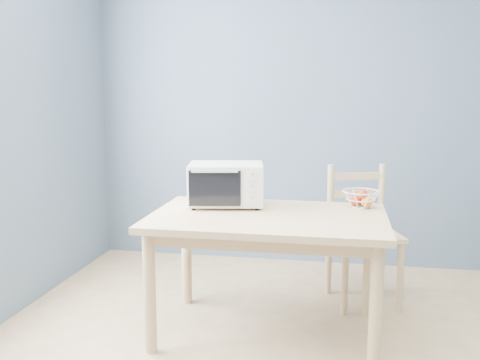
% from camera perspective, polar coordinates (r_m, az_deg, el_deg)
% --- Properties ---
extents(room, '(4.01, 4.51, 2.61)m').
position_cam_1_polar(room, '(2.32, 8.08, 4.93)').
color(room, tan).
rests_on(room, ground).
extents(dining_table, '(1.40, 0.90, 0.75)m').
position_cam_1_polar(dining_table, '(3.23, 2.99, -5.46)').
color(dining_table, tan).
rests_on(dining_table, ground).
extents(toaster_oven, '(0.52, 0.41, 0.28)m').
position_cam_1_polar(toaster_oven, '(3.41, -1.81, -0.40)').
color(toaster_oven, white).
rests_on(toaster_oven, dining_table).
extents(fruit_basket, '(0.31, 0.31, 0.12)m').
position_cam_1_polar(fruit_basket, '(3.47, 12.78, -1.91)').
color(fruit_basket, white).
rests_on(fruit_basket, dining_table).
extents(dining_chair, '(0.56, 0.56, 0.96)m').
position_cam_1_polar(dining_chair, '(3.88, 12.86, -5.80)').
color(dining_chair, tan).
rests_on(dining_chair, ground).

